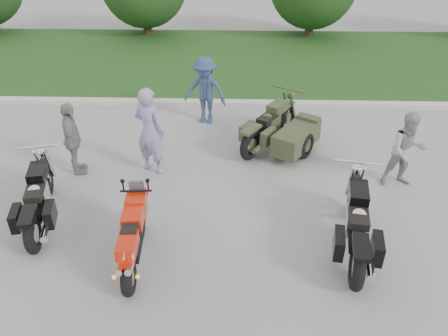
{
  "coord_description": "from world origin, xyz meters",
  "views": [
    {
      "loc": [
        0.95,
        -5.75,
        5.05
      ],
      "look_at": [
        0.73,
        1.22,
        0.8
      ],
      "focal_mm": 35.0,
      "sensor_mm": 36.0,
      "label": 1
    }
  ],
  "objects_px": {
    "person_denim": "(205,91)",
    "person_back": "(72,139)",
    "cruiser_sidecar": "(284,134)",
    "person_stripe": "(150,131)",
    "cruiser_right": "(357,227)",
    "person_grey": "(407,150)",
    "sportbike_red": "(133,237)",
    "cruiser_left": "(39,201)"
  },
  "relations": [
    {
      "from": "sportbike_red",
      "to": "person_back",
      "type": "xyz_separation_m",
      "value": [
        -1.83,
        2.74,
        0.27
      ]
    },
    {
      "from": "person_denim",
      "to": "person_back",
      "type": "relative_size",
      "value": 1.1
    },
    {
      "from": "cruiser_right",
      "to": "person_grey",
      "type": "xyz_separation_m",
      "value": [
        1.43,
        2.1,
        0.3
      ]
    },
    {
      "from": "sportbike_red",
      "to": "person_denim",
      "type": "distance_m",
      "value": 5.45
    },
    {
      "from": "person_denim",
      "to": "cruiser_sidecar",
      "type": "bearing_deg",
      "value": -20.58
    },
    {
      "from": "sportbike_red",
      "to": "person_denim",
      "type": "xyz_separation_m",
      "value": [
        0.78,
        5.39,
        0.35
      ]
    },
    {
      "from": "cruiser_right",
      "to": "person_grey",
      "type": "height_order",
      "value": "person_grey"
    },
    {
      "from": "sportbike_red",
      "to": "person_back",
      "type": "bearing_deg",
      "value": 119.86
    },
    {
      "from": "cruiser_right",
      "to": "person_denim",
      "type": "xyz_separation_m",
      "value": [
        -2.83,
        4.99,
        0.38
      ]
    },
    {
      "from": "cruiser_right",
      "to": "cruiser_sidecar",
      "type": "height_order",
      "value": "cruiser_right"
    },
    {
      "from": "person_stripe",
      "to": "cruiser_left",
      "type": "bearing_deg",
      "value": 73.47
    },
    {
      "from": "cruiser_sidecar",
      "to": "sportbike_red",
      "type": "bearing_deg",
      "value": -92.55
    },
    {
      "from": "person_denim",
      "to": "person_stripe",
      "type": "bearing_deg",
      "value": -93.89
    },
    {
      "from": "cruiser_sidecar",
      "to": "person_back",
      "type": "bearing_deg",
      "value": -133.53
    },
    {
      "from": "cruiser_sidecar",
      "to": "person_grey",
      "type": "relative_size",
      "value": 1.45
    },
    {
      "from": "cruiser_sidecar",
      "to": "person_stripe",
      "type": "distance_m",
      "value": 3.13
    },
    {
      "from": "cruiser_left",
      "to": "cruiser_right",
      "type": "bearing_deg",
      "value": -19.33
    },
    {
      "from": "cruiser_left",
      "to": "person_stripe",
      "type": "bearing_deg",
      "value": 34.73
    },
    {
      "from": "person_back",
      "to": "person_grey",
      "type": "bearing_deg",
      "value": -108.77
    },
    {
      "from": "sportbike_red",
      "to": "person_grey",
      "type": "relative_size",
      "value": 1.2
    },
    {
      "from": "person_stripe",
      "to": "cruiser_sidecar",
      "type": "bearing_deg",
      "value": -136.28
    },
    {
      "from": "sportbike_red",
      "to": "person_back",
      "type": "relative_size",
      "value": 1.2
    },
    {
      "from": "person_stripe",
      "to": "cruiser_right",
      "type": "bearing_deg",
      "value": 172.3
    },
    {
      "from": "cruiser_right",
      "to": "person_grey",
      "type": "distance_m",
      "value": 2.56
    },
    {
      "from": "person_grey",
      "to": "person_denim",
      "type": "height_order",
      "value": "person_denim"
    },
    {
      "from": "sportbike_red",
      "to": "person_grey",
      "type": "height_order",
      "value": "person_grey"
    },
    {
      "from": "sportbike_red",
      "to": "cruiser_sidecar",
      "type": "relative_size",
      "value": 0.83
    },
    {
      "from": "cruiser_sidecar",
      "to": "person_denim",
      "type": "height_order",
      "value": "person_denim"
    },
    {
      "from": "cruiser_right",
      "to": "cruiser_sidecar",
      "type": "relative_size",
      "value": 1.09
    },
    {
      "from": "cruiser_right",
      "to": "person_back",
      "type": "distance_m",
      "value": 5.92
    },
    {
      "from": "cruiser_sidecar",
      "to": "cruiser_left",
      "type": "bearing_deg",
      "value": -115.51
    },
    {
      "from": "cruiser_sidecar",
      "to": "person_stripe",
      "type": "xyz_separation_m",
      "value": [
        -2.93,
        -0.97,
        0.51
      ]
    },
    {
      "from": "sportbike_red",
      "to": "person_grey",
      "type": "bearing_deg",
      "value": 22.53
    },
    {
      "from": "cruiser_left",
      "to": "cruiser_sidecar",
      "type": "relative_size",
      "value": 1.02
    },
    {
      "from": "sportbike_red",
      "to": "cruiser_sidecar",
      "type": "xyz_separation_m",
      "value": [
        2.72,
        3.86,
        -0.09
      ]
    },
    {
      "from": "cruiser_sidecar",
      "to": "person_grey",
      "type": "distance_m",
      "value": 2.71
    },
    {
      "from": "sportbike_red",
      "to": "person_denim",
      "type": "bearing_deg",
      "value": 77.93
    },
    {
      "from": "cruiser_left",
      "to": "person_grey",
      "type": "height_order",
      "value": "person_grey"
    },
    {
      "from": "person_denim",
      "to": "person_back",
      "type": "xyz_separation_m",
      "value": [
        -2.61,
        -2.65,
        -0.08
      ]
    },
    {
      "from": "sportbike_red",
      "to": "cruiser_left",
      "type": "bearing_deg",
      "value": 149.15
    },
    {
      "from": "cruiser_sidecar",
      "to": "person_back",
      "type": "height_order",
      "value": "person_back"
    },
    {
      "from": "person_stripe",
      "to": "person_back",
      "type": "xyz_separation_m",
      "value": [
        -1.62,
        -0.14,
        -0.15
      ]
    }
  ]
}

